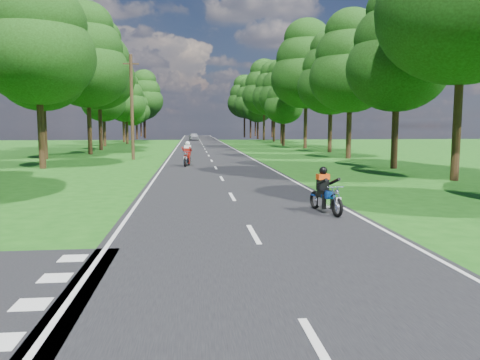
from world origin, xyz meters
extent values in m
plane|color=#184F12|center=(0.00, 0.00, 0.00)|extent=(160.00, 160.00, 0.00)
cube|color=black|center=(0.00, 50.00, 0.01)|extent=(7.00, 140.00, 0.02)
cube|color=silver|center=(0.00, -4.00, 0.02)|extent=(0.12, 2.00, 0.01)
cube|color=silver|center=(0.00, 2.00, 0.02)|extent=(0.12, 2.00, 0.01)
cube|color=silver|center=(0.00, 8.00, 0.02)|extent=(0.12, 2.00, 0.01)
cube|color=silver|center=(0.00, 14.00, 0.02)|extent=(0.12, 2.00, 0.01)
cube|color=silver|center=(0.00, 20.00, 0.02)|extent=(0.12, 2.00, 0.01)
cube|color=silver|center=(0.00, 26.00, 0.02)|extent=(0.12, 2.00, 0.01)
cube|color=silver|center=(0.00, 32.00, 0.02)|extent=(0.12, 2.00, 0.01)
cube|color=silver|center=(0.00, 38.00, 0.02)|extent=(0.12, 2.00, 0.01)
cube|color=silver|center=(0.00, 44.00, 0.02)|extent=(0.12, 2.00, 0.01)
cube|color=silver|center=(0.00, 50.00, 0.02)|extent=(0.12, 2.00, 0.01)
cube|color=silver|center=(0.00, 56.00, 0.02)|extent=(0.12, 2.00, 0.01)
cube|color=silver|center=(0.00, 62.00, 0.02)|extent=(0.12, 2.00, 0.01)
cube|color=silver|center=(0.00, 68.00, 0.02)|extent=(0.12, 2.00, 0.01)
cube|color=silver|center=(0.00, 74.00, 0.02)|extent=(0.12, 2.00, 0.01)
cube|color=silver|center=(0.00, 80.00, 0.02)|extent=(0.12, 2.00, 0.01)
cube|color=silver|center=(0.00, 86.00, 0.02)|extent=(0.12, 2.00, 0.01)
cube|color=silver|center=(0.00, 92.00, 0.02)|extent=(0.12, 2.00, 0.01)
cube|color=silver|center=(0.00, 98.00, 0.02)|extent=(0.12, 2.00, 0.01)
cube|color=silver|center=(0.00, 104.00, 0.02)|extent=(0.12, 2.00, 0.01)
cube|color=silver|center=(0.00, 110.00, 0.02)|extent=(0.12, 2.00, 0.01)
cube|color=silver|center=(0.00, 116.00, 0.02)|extent=(0.12, 2.00, 0.01)
cube|color=silver|center=(-3.30, 50.00, 0.02)|extent=(0.10, 140.00, 0.01)
cube|color=silver|center=(3.30, 50.00, 0.02)|extent=(0.10, 140.00, 0.01)
cube|color=silver|center=(-3.80, -2.10, 0.02)|extent=(0.50, 0.50, 0.01)
cube|color=silver|center=(-3.80, -0.90, 0.02)|extent=(0.50, 0.50, 0.01)
cube|color=silver|center=(-3.80, 0.30, 0.02)|extent=(0.50, 0.50, 0.01)
cylinder|color=black|center=(-10.57, 20.76, 1.96)|extent=(0.40, 0.40, 3.91)
ellipsoid|color=black|center=(-10.57, 20.76, 6.78)|extent=(6.85, 6.85, 5.82)
ellipsoid|color=black|center=(-10.57, 20.76, 8.68)|extent=(5.87, 5.87, 4.99)
cylinder|color=black|center=(-12.94, 29.18, 1.90)|extent=(0.40, 0.40, 3.79)
ellipsoid|color=black|center=(-12.94, 29.18, 6.57)|extent=(6.64, 6.64, 5.64)
ellipsoid|color=black|center=(-12.94, 29.18, 8.41)|extent=(5.69, 5.69, 4.84)
ellipsoid|color=black|center=(-12.94, 29.18, 10.26)|extent=(4.27, 4.27, 3.63)
cylinder|color=black|center=(-10.82, 35.60, 2.16)|extent=(0.40, 0.40, 4.32)
ellipsoid|color=black|center=(-10.82, 35.60, 7.47)|extent=(7.56, 7.56, 6.42)
ellipsoid|color=black|center=(-10.82, 35.60, 9.58)|extent=(6.48, 6.48, 5.51)
ellipsoid|color=black|center=(-10.82, 35.60, 11.68)|extent=(4.86, 4.86, 4.13)
cylinder|color=black|center=(-11.26, 43.10, 2.20)|extent=(0.40, 0.40, 4.40)
ellipsoid|color=black|center=(-11.26, 43.10, 7.62)|extent=(7.71, 7.71, 6.55)
ellipsoid|color=black|center=(-11.26, 43.10, 9.77)|extent=(6.60, 6.60, 5.61)
ellipsoid|color=black|center=(-11.26, 43.10, 11.92)|extent=(4.95, 4.95, 4.21)
cylinder|color=black|center=(-12.61, 52.78, 1.60)|extent=(0.40, 0.40, 3.20)
ellipsoid|color=black|center=(-12.61, 52.78, 5.54)|extent=(5.60, 5.60, 4.76)
ellipsoid|color=black|center=(-12.61, 52.78, 7.10)|extent=(4.80, 4.80, 4.08)
ellipsoid|color=black|center=(-12.61, 52.78, 8.66)|extent=(3.60, 3.60, 3.06)
cylinder|color=black|center=(-10.75, 60.15, 1.61)|extent=(0.40, 0.40, 3.22)
ellipsoid|color=black|center=(-10.75, 60.15, 5.58)|extent=(5.64, 5.64, 4.79)
ellipsoid|color=black|center=(-10.75, 60.15, 7.15)|extent=(4.83, 4.83, 4.11)
ellipsoid|color=black|center=(-10.75, 60.15, 8.72)|extent=(3.62, 3.62, 3.08)
cylinder|color=black|center=(-12.29, 67.91, 1.80)|extent=(0.40, 0.40, 3.61)
ellipsoid|color=black|center=(-12.29, 67.91, 6.25)|extent=(6.31, 6.31, 5.37)
ellipsoid|color=black|center=(-12.29, 67.91, 8.01)|extent=(5.41, 5.41, 4.60)
ellipsoid|color=black|center=(-12.29, 67.91, 9.76)|extent=(4.06, 4.06, 3.45)
cylinder|color=black|center=(-11.94, 75.74, 1.33)|extent=(0.40, 0.40, 2.67)
ellipsoid|color=black|center=(-11.94, 75.74, 4.62)|extent=(4.67, 4.67, 3.97)
ellipsoid|color=black|center=(-11.94, 75.74, 5.92)|extent=(4.00, 4.00, 3.40)
ellipsoid|color=black|center=(-11.94, 75.74, 7.22)|extent=(3.00, 3.00, 2.55)
cylinder|color=black|center=(-12.18, 84.90, 1.54)|extent=(0.40, 0.40, 3.09)
ellipsoid|color=black|center=(-12.18, 84.90, 5.34)|extent=(5.40, 5.40, 4.59)
ellipsoid|color=black|center=(-12.18, 84.90, 6.85)|extent=(4.63, 4.63, 3.93)
ellipsoid|color=black|center=(-12.18, 84.90, 8.35)|extent=(3.47, 3.47, 2.95)
cylinder|color=black|center=(-11.23, 91.41, 2.24)|extent=(0.40, 0.40, 4.48)
ellipsoid|color=black|center=(-11.23, 91.41, 7.75)|extent=(7.84, 7.84, 6.66)
ellipsoid|color=black|center=(-11.23, 91.41, 9.94)|extent=(6.72, 6.72, 5.71)
ellipsoid|color=black|center=(-11.23, 91.41, 12.12)|extent=(5.04, 5.04, 4.28)
cylinder|color=black|center=(-12.28, 100.39, 2.05)|extent=(0.40, 0.40, 4.09)
ellipsoid|color=black|center=(-12.28, 100.39, 7.09)|extent=(7.16, 7.16, 6.09)
ellipsoid|color=black|center=(-12.28, 100.39, 9.08)|extent=(6.14, 6.14, 5.22)
ellipsoid|color=black|center=(-12.28, 100.39, 11.08)|extent=(4.61, 4.61, 3.92)
cylinder|color=black|center=(11.06, 12.20, 2.28)|extent=(0.40, 0.40, 4.56)
ellipsoid|color=black|center=(11.06, 12.20, 7.89)|extent=(7.98, 7.98, 6.78)
cylinder|color=black|center=(10.92, 18.69, 1.75)|extent=(0.40, 0.40, 3.49)
ellipsoid|color=black|center=(10.92, 18.69, 6.05)|extent=(6.12, 6.12, 5.20)
ellipsoid|color=black|center=(10.92, 18.69, 7.75)|extent=(5.24, 5.24, 4.46)
ellipsoid|color=black|center=(10.92, 18.69, 9.46)|extent=(3.93, 3.93, 3.34)
cylinder|color=black|center=(11.06, 27.58, 1.85)|extent=(0.40, 0.40, 3.69)
ellipsoid|color=black|center=(11.06, 27.58, 6.39)|extent=(6.46, 6.46, 5.49)
ellipsoid|color=black|center=(11.06, 27.58, 8.19)|extent=(5.54, 5.54, 4.71)
ellipsoid|color=black|center=(11.06, 27.58, 9.99)|extent=(4.15, 4.15, 3.53)
cylinder|color=black|center=(12.17, 36.42, 1.87)|extent=(0.40, 0.40, 3.74)
ellipsoid|color=black|center=(12.17, 36.42, 6.48)|extent=(6.55, 6.55, 5.57)
ellipsoid|color=black|center=(12.17, 36.42, 8.31)|extent=(5.62, 5.62, 4.77)
ellipsoid|color=black|center=(12.17, 36.42, 10.13)|extent=(4.21, 4.21, 3.58)
cylinder|color=black|center=(11.72, 44.72, 2.32)|extent=(0.40, 0.40, 4.64)
ellipsoid|color=black|center=(11.72, 44.72, 8.04)|extent=(8.12, 8.12, 6.91)
ellipsoid|color=black|center=(11.72, 44.72, 10.30)|extent=(6.96, 6.96, 5.92)
ellipsoid|color=black|center=(11.72, 44.72, 12.56)|extent=(5.22, 5.22, 4.44)
cylinder|color=black|center=(10.55, 51.92, 1.45)|extent=(0.40, 0.40, 2.91)
ellipsoid|color=black|center=(10.55, 51.92, 5.03)|extent=(5.09, 5.09, 4.33)
ellipsoid|color=black|center=(10.55, 51.92, 6.45)|extent=(4.36, 4.36, 3.71)
ellipsoid|color=black|center=(10.55, 51.92, 7.87)|extent=(3.27, 3.27, 2.78)
cylinder|color=black|center=(11.77, 59.40, 1.94)|extent=(0.40, 0.40, 3.88)
ellipsoid|color=black|center=(11.77, 59.40, 6.71)|extent=(6.78, 6.78, 5.77)
ellipsoid|color=black|center=(11.77, 59.40, 8.60)|extent=(5.81, 5.81, 4.94)
ellipsoid|color=black|center=(11.77, 59.40, 10.49)|extent=(4.36, 4.36, 3.71)
cylinder|color=black|center=(12.10, 67.87, 2.09)|extent=(0.40, 0.40, 4.18)
ellipsoid|color=black|center=(12.10, 67.87, 7.23)|extent=(7.31, 7.31, 6.21)
ellipsoid|color=black|center=(12.10, 67.87, 9.27)|extent=(6.27, 6.27, 5.33)
ellipsoid|color=black|center=(12.10, 67.87, 11.31)|extent=(4.70, 4.70, 4.00)
cylinder|color=black|center=(11.80, 76.83, 2.32)|extent=(0.40, 0.40, 4.63)
ellipsoid|color=black|center=(11.80, 76.83, 8.02)|extent=(8.11, 8.11, 6.89)
ellipsoid|color=black|center=(11.80, 76.83, 10.28)|extent=(6.95, 6.95, 5.91)
ellipsoid|color=black|center=(11.80, 76.83, 12.54)|extent=(5.21, 5.21, 4.43)
cylinder|color=black|center=(11.69, 84.12, 1.68)|extent=(0.40, 0.40, 3.36)
ellipsoid|color=black|center=(11.69, 84.12, 5.82)|extent=(5.88, 5.88, 5.00)
ellipsoid|color=black|center=(11.69, 84.12, 7.46)|extent=(5.04, 5.04, 4.29)
ellipsoid|color=black|center=(11.69, 84.12, 9.10)|extent=(3.78, 3.78, 3.21)
cylinder|color=black|center=(11.14, 91.34, 2.04)|extent=(0.40, 0.40, 4.09)
ellipsoid|color=black|center=(11.14, 91.34, 7.07)|extent=(7.15, 7.15, 6.08)
ellipsoid|color=black|center=(11.14, 91.34, 9.07)|extent=(6.13, 6.13, 5.21)
ellipsoid|color=black|center=(11.14, 91.34, 11.06)|extent=(4.60, 4.60, 3.91)
cylinder|color=black|center=(10.68, 99.10, 2.24)|extent=(0.40, 0.40, 4.48)
ellipsoid|color=black|center=(10.68, 99.10, 7.76)|extent=(7.84, 7.84, 6.66)
ellipsoid|color=black|center=(10.68, 99.10, 9.94)|extent=(6.72, 6.72, 5.71)
ellipsoid|color=black|center=(10.68, 99.10, 12.13)|extent=(5.04, 5.04, 4.28)
cylinder|color=black|center=(-14.00, 110.00, 1.92)|extent=(0.40, 0.40, 3.84)
ellipsoid|color=black|center=(-14.00, 110.00, 6.65)|extent=(6.72, 6.72, 5.71)
ellipsoid|color=black|center=(-14.00, 110.00, 8.52)|extent=(5.76, 5.76, 4.90)
ellipsoid|color=black|center=(-14.00, 110.00, 10.39)|extent=(4.32, 4.32, 3.67)
cylinder|color=black|center=(15.00, 112.00, 2.08)|extent=(0.40, 0.40, 4.16)
ellipsoid|color=black|center=(15.00, 112.00, 7.20)|extent=(7.28, 7.28, 6.19)
ellipsoid|color=black|center=(15.00, 112.00, 9.23)|extent=(6.24, 6.24, 5.30)
ellipsoid|color=black|center=(15.00, 112.00, 11.26)|extent=(4.68, 4.68, 3.98)
cylinder|color=black|center=(-16.00, 95.00, 1.76)|extent=(0.40, 0.40, 3.52)
ellipsoid|color=black|center=(-16.00, 95.00, 6.09)|extent=(6.16, 6.16, 5.24)
ellipsoid|color=black|center=(-16.00, 95.00, 7.81)|extent=(5.28, 5.28, 4.49)
ellipsoid|color=black|center=(-16.00, 95.00, 9.53)|extent=(3.96, 3.96, 3.37)
cylinder|color=black|center=(17.00, 98.00, 2.24)|extent=(0.40, 0.40, 4.48)
ellipsoid|color=black|center=(17.00, 98.00, 7.76)|extent=(7.84, 7.84, 6.66)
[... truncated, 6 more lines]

